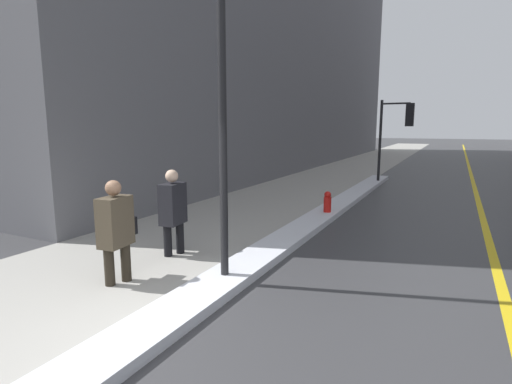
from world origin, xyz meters
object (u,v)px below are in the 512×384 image
(lamp_post, at_px, (222,68))
(pedestrian_with_shoulder_bag, at_px, (116,227))
(pedestrian_in_glasses, at_px, (173,208))
(traffic_light_near, at_px, (399,124))
(fire_hydrant, at_px, (327,205))

(lamp_post, height_order, pedestrian_with_shoulder_bag, lamp_post)
(pedestrian_with_shoulder_bag, bearing_deg, pedestrian_in_glasses, 176.57)
(pedestrian_in_glasses, bearing_deg, traffic_light_near, 160.64)
(traffic_light_near, bearing_deg, lamp_post, -90.50)
(lamp_post, height_order, pedestrian_in_glasses, lamp_post)
(pedestrian_with_shoulder_bag, bearing_deg, fire_hydrant, 157.92)
(pedestrian_with_shoulder_bag, distance_m, fire_hydrant, 6.04)
(pedestrian_in_glasses, height_order, fire_hydrant, pedestrian_in_glasses)
(lamp_post, distance_m, pedestrian_in_glasses, 2.89)
(pedestrian_with_shoulder_bag, bearing_deg, lamp_post, 109.61)
(pedestrian_with_shoulder_bag, height_order, fire_hydrant, pedestrian_with_shoulder_bag)
(lamp_post, relative_size, pedestrian_with_shoulder_bag, 3.38)
(lamp_post, distance_m, pedestrian_with_shoulder_bag, 2.84)
(traffic_light_near, xyz_separation_m, pedestrian_with_shoulder_bag, (-2.39, -12.73, -1.58))
(lamp_post, height_order, fire_hydrant, lamp_post)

